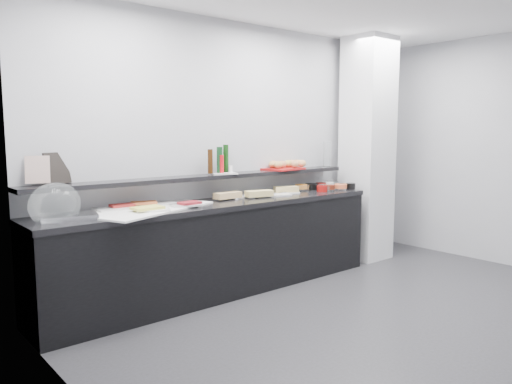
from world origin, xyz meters
TOP-DOWN VIEW (x-y plane):
  - ground at (0.00, 0.00)m, footprint 5.00×5.00m
  - back_wall at (0.00, 2.00)m, footprint 5.00×0.02m
  - column at (1.50, 1.65)m, footprint 0.50×0.50m
  - buffet_cabinet at (-0.70, 1.70)m, footprint 3.60×0.60m
  - counter_top at (-0.70, 1.70)m, footprint 3.62×0.62m
  - wall_shelf at (-0.70, 1.88)m, footprint 3.60×0.25m
  - cloche_base at (-2.15, 1.68)m, footprint 0.47×0.38m
  - cloche_dome at (-2.26, 1.68)m, footprint 0.51×0.43m
  - linen_runner at (-1.45, 1.71)m, footprint 1.31×0.96m
  - platter_meat_a at (-1.72, 1.83)m, footprint 0.33×0.22m
  - food_meat_a at (-1.64, 1.84)m, footprint 0.20×0.13m
  - platter_salmon at (-1.29, 1.79)m, footprint 0.33×0.27m
  - food_salmon at (-1.42, 1.85)m, footprint 0.26×0.22m
  - platter_cheese at (-1.49, 1.56)m, footprint 0.32×0.28m
  - food_cheese at (-1.54, 1.57)m, footprint 0.26×0.17m
  - platter_meat_b at (-1.14, 1.60)m, footprint 0.29×0.22m
  - food_meat_b at (-1.11, 1.59)m, footprint 0.20×0.13m
  - sandwich_plate_left at (-0.36, 1.81)m, footprint 0.34×0.20m
  - sandwich_food_left at (-0.55, 1.77)m, footprint 0.30×0.13m
  - tongs_left at (-0.62, 1.73)m, footprint 0.16×0.01m
  - sandwich_plate_mid at (-0.01, 1.71)m, footprint 0.42×0.26m
  - sandwich_food_mid at (-0.22, 1.67)m, footprint 0.30×0.17m
  - tongs_mid at (-0.08, 1.66)m, footprint 0.13×0.10m
  - sandwich_plate_right at (0.23, 1.77)m, footprint 0.34×0.24m
  - sandwich_food_right at (0.24, 1.76)m, footprint 0.28×0.20m
  - tongs_right at (0.21, 1.73)m, footprint 0.16×0.03m
  - bowl_glass_fruit at (0.51, 1.79)m, footprint 0.21×0.21m
  - fill_glass_fruit at (0.54, 1.83)m, footprint 0.18×0.18m
  - bowl_black_jam at (0.72, 1.83)m, footprint 0.18×0.18m
  - fill_black_jam at (0.84, 1.80)m, footprint 0.16×0.16m
  - bowl_glass_cream at (1.07, 1.83)m, footprint 0.18×0.18m
  - fill_glass_cream at (0.96, 1.82)m, footprint 0.21×0.21m
  - bowl_red_jam at (0.66, 1.61)m, footprint 0.14×0.14m
  - fill_red_jam at (0.75, 1.58)m, footprint 0.15×0.15m
  - bowl_glass_salmon at (0.74, 1.62)m, footprint 0.18×0.18m
  - fill_glass_salmon at (0.91, 1.56)m, footprint 0.17×0.17m
  - bowl_black_fruit at (1.11, 1.57)m, footprint 0.13×0.13m
  - fill_black_fruit at (0.97, 1.57)m, footprint 0.09×0.09m
  - framed_print at (-2.13, 1.97)m, footprint 0.24×0.15m
  - print_art at (-2.30, 1.93)m, footprint 0.19×0.11m
  - condiment_tray at (-0.54, 1.84)m, footprint 0.28×0.23m
  - bottle_green_a at (-0.55, 1.90)m, footprint 0.07×0.07m
  - bottle_brown at (-0.68, 1.88)m, footprint 0.06×0.06m
  - bottle_green_b at (-0.45, 1.93)m, footprint 0.07×0.07m
  - bottle_hot at (-0.55, 1.87)m, footprint 0.06×0.06m
  - shaker_salt at (-0.44, 1.87)m, footprint 0.04×0.04m
  - shaker_pepper at (-0.42, 1.88)m, footprint 0.04×0.04m
  - bread_tray at (0.31, 1.88)m, footprint 0.48×0.37m
  - bread_roll_nw at (0.22, 1.94)m, footprint 0.18×0.15m
  - bread_roll_n at (0.49, 1.93)m, footprint 0.14×0.11m
  - bread_roll_ne at (0.43, 1.93)m, footprint 0.16×0.13m
  - bread_roll_sw at (0.20, 1.85)m, footprint 0.14×0.11m
  - bread_roll_s at (0.40, 1.79)m, footprint 0.14×0.11m
  - bread_roll_se at (0.56, 1.84)m, footprint 0.13×0.09m
  - bread_roll_midw at (0.28, 1.87)m, footprint 0.12×0.08m
  - bread_roll_mide at (0.55, 1.91)m, footprint 0.17×0.14m
  - carafe at (1.04, 1.90)m, footprint 0.12×0.12m

SIDE VIEW (x-z plane):
  - ground at x=0.00m, z-range 0.00..0.00m
  - buffet_cabinet at x=-0.70m, z-range 0.00..0.85m
  - counter_top at x=-0.70m, z-range 0.85..0.90m
  - linen_runner at x=-1.45m, z-range 0.90..0.91m
  - sandwich_plate_left at x=-0.36m, z-range 0.90..0.91m
  - sandwich_plate_mid at x=-0.01m, z-range 0.90..0.91m
  - sandwich_plate_right at x=0.23m, z-range 0.90..0.91m
  - tongs_left at x=-0.62m, z-range 0.92..0.92m
  - tongs_mid at x=-0.08m, z-range 0.92..0.92m
  - tongs_right at x=0.21m, z-range 0.91..0.92m
  - cloche_base at x=-2.15m, z-range 0.90..0.94m
  - platter_meat_a at x=-1.72m, z-range 0.92..0.93m
  - platter_salmon at x=-1.29m, z-range 0.92..0.93m
  - platter_cheese at x=-1.49m, z-range 0.92..0.93m
  - platter_meat_b at x=-1.14m, z-range 0.92..0.93m
  - bowl_glass_fruit at x=0.51m, z-range 0.90..0.97m
  - bowl_black_jam at x=0.72m, z-range 0.90..0.97m
  - bowl_glass_cream at x=1.07m, z-range 0.90..0.97m
  - bowl_red_jam at x=0.66m, z-range 0.90..0.97m
  - bowl_glass_salmon at x=0.74m, z-range 0.90..0.97m
  - bowl_black_fruit at x=1.11m, z-range 0.90..0.97m
  - food_meat_a at x=-1.64m, z-range 0.93..0.95m
  - food_salmon at x=-1.42m, z-range 0.93..0.95m
  - food_cheese at x=-1.54m, z-range 0.93..0.95m
  - food_meat_b at x=-1.11m, z-range 0.93..0.95m
  - sandwich_food_left at x=-0.55m, z-range 0.91..0.97m
  - sandwich_food_mid at x=-0.22m, z-range 0.91..0.97m
  - sandwich_food_right at x=0.24m, z-range 0.91..0.97m
  - fill_glass_fruit at x=0.54m, z-range 0.92..0.97m
  - fill_black_jam at x=0.84m, z-range 0.92..0.97m
  - fill_glass_cream at x=0.96m, z-range 0.92..0.97m
  - fill_red_jam at x=0.75m, z-range 0.92..0.97m
  - fill_glass_salmon at x=0.91m, z-range 0.92..0.97m
  - fill_black_fruit at x=0.97m, z-range 0.92..0.97m
  - cloche_dome at x=-2.26m, z-range 0.86..1.20m
  - wall_shelf at x=-0.70m, z-range 1.11..1.15m
  - condiment_tray at x=-0.54m, z-range 1.15..1.16m
  - bread_tray at x=0.31m, z-range 1.15..1.17m
  - shaker_salt at x=-0.44m, z-range 1.16..1.23m
  - shaker_pepper at x=-0.42m, z-range 1.16..1.23m
  - bread_roll_nw at x=0.22m, z-range 1.17..1.25m
  - bread_roll_n at x=0.49m, z-range 1.17..1.25m
  - bread_roll_ne at x=0.43m, z-range 1.17..1.25m
  - bread_roll_sw at x=0.20m, z-range 1.17..1.25m
  - bread_roll_s at x=0.40m, z-range 1.17..1.25m
  - bread_roll_se at x=0.56m, z-range 1.17..1.25m
  - bread_roll_midw at x=0.28m, z-range 1.17..1.25m
  - bread_roll_mide at x=0.55m, z-range 1.17..1.25m
  - bottle_hot at x=-0.55m, z-range 1.16..1.34m
  - framed_print at x=-2.13m, z-range 1.15..1.41m
  - print_art at x=-2.30m, z-range 1.17..1.39m
  - bottle_brown at x=-0.68m, z-range 1.16..1.40m
  - bottle_green_a at x=-0.55m, z-range 1.16..1.42m
  - carafe at x=1.04m, z-range 1.15..1.45m
  - bottle_green_b at x=-0.45m, z-range 1.16..1.44m
  - back_wall at x=0.00m, z-range 0.00..2.70m
  - column at x=1.50m, z-range 0.00..2.70m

